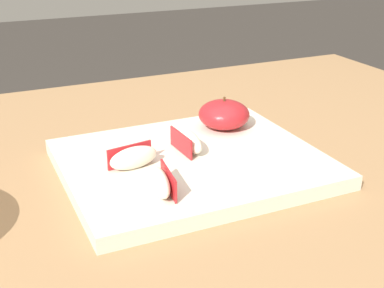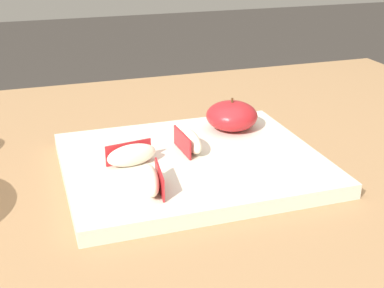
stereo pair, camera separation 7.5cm
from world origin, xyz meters
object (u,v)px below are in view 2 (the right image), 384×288
Objects in this scene: cutting_board at (192,163)px; apple_half_skin_up at (232,116)px; apple_wedge_front at (190,141)px; apple_wedge_back at (150,180)px; apple_wedge_left at (131,155)px.

apple_half_skin_up is (0.10, 0.08, 0.03)m from cutting_board.
apple_half_skin_up is 0.11m from apple_wedge_front.
apple_wedge_front is 0.99× the size of apple_wedge_back.
apple_wedge_front is at bearing 13.46° from apple_wedge_left.
apple_half_skin_up is 0.20m from apple_wedge_left.
apple_half_skin_up is 0.24m from apple_wedge_back.
apple_wedge_left and apple_wedge_back have the same top height.
apple_wedge_left is (-0.09, -0.00, 0.03)m from cutting_board.
cutting_board is 0.13m from apple_half_skin_up.
apple_wedge_left is at bearing -179.73° from cutting_board.
cutting_board is 5.06× the size of apple_wedge_front.
apple_wedge_front and apple_wedge_back have the same top height.
apple_half_skin_up reaches higher than apple_wedge_front.
cutting_board is 0.09m from apple_wedge_left.
apple_wedge_back is (-0.18, -0.17, -0.01)m from apple_half_skin_up.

